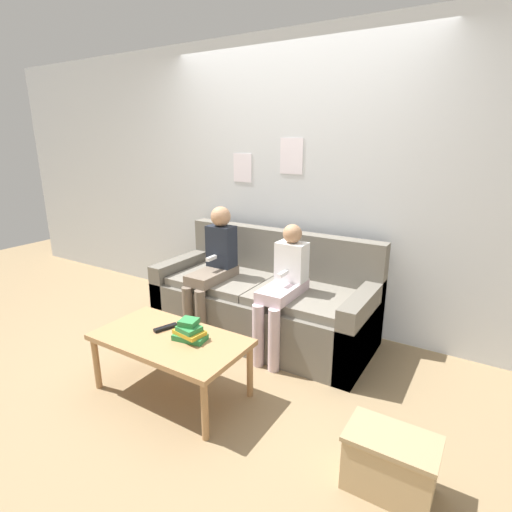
{
  "coord_description": "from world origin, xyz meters",
  "views": [
    {
      "loc": [
        1.67,
        -2.31,
        1.71
      ],
      "look_at": [
        0.0,
        0.39,
        0.77
      ],
      "focal_mm": 28.0,
      "sensor_mm": 36.0,
      "label": 1
    }
  ],
  "objects_px": {
    "coffee_table": "(170,343)",
    "tv_remote": "(166,328)",
    "person_left": "(213,264)",
    "couch": "(264,303)",
    "person_right": "(283,285)",
    "storage_box": "(390,463)"
  },
  "relations": [
    {
      "from": "coffee_table",
      "to": "tv_remote",
      "type": "distance_m",
      "value": 0.14
    },
    {
      "from": "person_left",
      "to": "tv_remote",
      "type": "xyz_separation_m",
      "value": [
        0.2,
        -0.81,
        -0.21
      ]
    },
    {
      "from": "person_left",
      "to": "tv_remote",
      "type": "bearing_deg",
      "value": -76.28
    },
    {
      "from": "couch",
      "to": "person_left",
      "type": "height_order",
      "value": "person_left"
    },
    {
      "from": "coffee_table",
      "to": "tv_remote",
      "type": "relative_size",
      "value": 6.05
    },
    {
      "from": "couch",
      "to": "person_right",
      "type": "relative_size",
      "value": 1.81
    },
    {
      "from": "tv_remote",
      "to": "coffee_table",
      "type": "bearing_deg",
      "value": -14.21
    },
    {
      "from": "coffee_table",
      "to": "tv_remote",
      "type": "bearing_deg",
      "value": 145.75
    },
    {
      "from": "person_left",
      "to": "coffee_table",
      "type": "bearing_deg",
      "value": -70.98
    },
    {
      "from": "couch",
      "to": "coffee_table",
      "type": "xyz_separation_m",
      "value": [
        -0.1,
        -1.08,
        0.07
      ]
    },
    {
      "from": "person_left",
      "to": "storage_box",
      "type": "distance_m",
      "value": 2.07
    },
    {
      "from": "couch",
      "to": "coffee_table",
      "type": "height_order",
      "value": "couch"
    },
    {
      "from": "couch",
      "to": "storage_box",
      "type": "xyz_separation_m",
      "value": [
        1.39,
        -1.12,
        -0.14
      ]
    },
    {
      "from": "coffee_table",
      "to": "person_right",
      "type": "height_order",
      "value": "person_right"
    },
    {
      "from": "person_right",
      "to": "storage_box",
      "type": "distance_m",
      "value": 1.48
    },
    {
      "from": "coffee_table",
      "to": "tv_remote",
      "type": "xyz_separation_m",
      "value": [
        -0.11,
        0.07,
        0.05
      ]
    },
    {
      "from": "coffee_table",
      "to": "person_left",
      "type": "height_order",
      "value": "person_left"
    },
    {
      "from": "tv_remote",
      "to": "storage_box",
      "type": "height_order",
      "value": "tv_remote"
    },
    {
      "from": "person_left",
      "to": "tv_remote",
      "type": "distance_m",
      "value": 0.86
    },
    {
      "from": "person_right",
      "to": "person_left",
      "type": "bearing_deg",
      "value": 178.78
    },
    {
      "from": "coffee_table",
      "to": "storage_box",
      "type": "height_order",
      "value": "coffee_table"
    },
    {
      "from": "couch",
      "to": "tv_remote",
      "type": "bearing_deg",
      "value": -101.7
    }
  ]
}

